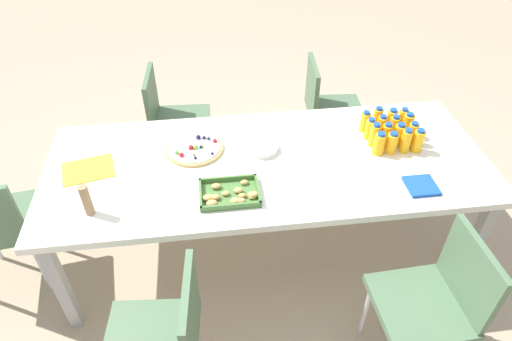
% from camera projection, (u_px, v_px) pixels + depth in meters
% --- Properties ---
extents(ground_plane, '(12.00, 12.00, 0.00)m').
position_uv_depth(ground_plane, '(266.00, 248.00, 2.89)').
color(ground_plane, tan).
extents(party_table, '(2.38, 0.94, 0.72)m').
position_uv_depth(party_table, '(268.00, 169.00, 2.45)').
color(party_table, silver).
rests_on(party_table, ground_plane).
extents(chair_far_right, '(0.43, 0.43, 0.83)m').
position_uv_depth(chair_far_right, '(166.00, 336.00, 1.88)').
color(chair_far_right, '#4C6B4C').
rests_on(chair_far_right, ground_plane).
extents(chair_near_right, '(0.42, 0.42, 0.83)m').
position_uv_depth(chair_near_right, '(171.00, 117.00, 3.15)').
color(chair_near_right, '#4C6B4C').
rests_on(chair_near_right, ground_plane).
extents(chair_far_left, '(0.42, 0.42, 0.83)m').
position_uv_depth(chair_far_left, '(436.00, 298.00, 2.02)').
color(chair_far_left, '#4C6B4C').
rests_on(chair_far_left, ground_plane).
extents(chair_near_left, '(0.43, 0.43, 0.83)m').
position_uv_depth(chair_near_left, '(326.00, 105.00, 3.26)').
color(chair_near_left, '#4C6B4C').
rests_on(chair_near_left, ground_plane).
extents(juice_bottle_0, '(0.05, 0.05, 0.13)m').
position_uv_depth(juice_bottle_0, '(403.00, 119.00, 2.62)').
color(juice_bottle_0, '#F9AF14').
rests_on(juice_bottle_0, party_table).
extents(juice_bottle_1, '(0.06, 0.06, 0.13)m').
position_uv_depth(juice_bottle_1, '(391.00, 120.00, 2.61)').
color(juice_bottle_1, '#FAAC14').
rests_on(juice_bottle_1, party_table).
extents(juice_bottle_2, '(0.06, 0.06, 0.15)m').
position_uv_depth(juice_bottle_2, '(377.00, 119.00, 2.60)').
color(juice_bottle_2, '#FAAB14').
rests_on(juice_bottle_2, party_table).
extents(juice_bottle_3, '(0.05, 0.05, 0.13)m').
position_uv_depth(juice_bottle_3, '(365.00, 122.00, 2.60)').
color(juice_bottle_3, '#F9AD14').
rests_on(juice_bottle_3, party_table).
extents(juice_bottle_4, '(0.06, 0.06, 0.15)m').
position_uv_depth(juice_bottle_4, '(407.00, 125.00, 2.55)').
color(juice_bottle_4, '#F9AE14').
rests_on(juice_bottle_4, party_table).
extents(juice_bottle_5, '(0.06, 0.06, 0.14)m').
position_uv_depth(juice_bottle_5, '(394.00, 126.00, 2.56)').
color(juice_bottle_5, '#FAAE14').
rests_on(juice_bottle_5, party_table).
extents(juice_bottle_6, '(0.05, 0.05, 0.14)m').
position_uv_depth(juice_bottle_6, '(381.00, 127.00, 2.55)').
color(juice_bottle_6, '#F8AC14').
rests_on(juice_bottle_6, party_table).
extents(juice_bottle_7, '(0.06, 0.06, 0.13)m').
position_uv_depth(juice_bottle_7, '(370.00, 129.00, 2.54)').
color(juice_bottle_7, '#FAAF14').
rests_on(juice_bottle_7, party_table).
extents(juice_bottle_8, '(0.06, 0.06, 0.14)m').
position_uv_depth(juice_bottle_8, '(412.00, 134.00, 2.50)').
color(juice_bottle_8, '#F9AB14').
rests_on(juice_bottle_8, party_table).
extents(juice_bottle_9, '(0.06, 0.06, 0.14)m').
position_uv_depth(juice_bottle_9, '(399.00, 134.00, 2.50)').
color(juice_bottle_9, '#F9AB14').
rests_on(juice_bottle_9, party_table).
extents(juice_bottle_10, '(0.06, 0.06, 0.14)m').
position_uv_depth(juice_bottle_10, '(386.00, 135.00, 2.49)').
color(juice_bottle_10, '#F8AB14').
rests_on(juice_bottle_10, party_table).
extents(juice_bottle_11, '(0.06, 0.06, 0.14)m').
position_uv_depth(juice_bottle_11, '(375.00, 135.00, 2.48)').
color(juice_bottle_11, '#FAAD14').
rests_on(juice_bottle_11, party_table).
extents(juice_bottle_12, '(0.06, 0.06, 0.14)m').
position_uv_depth(juice_bottle_12, '(418.00, 141.00, 2.45)').
color(juice_bottle_12, '#FAAE14').
rests_on(juice_bottle_12, party_table).
extents(juice_bottle_13, '(0.06, 0.06, 0.15)m').
position_uv_depth(juice_bottle_13, '(406.00, 141.00, 2.44)').
color(juice_bottle_13, '#F9AC14').
rests_on(juice_bottle_13, party_table).
extents(juice_bottle_14, '(0.06, 0.06, 0.13)m').
position_uv_depth(juice_bottle_14, '(392.00, 143.00, 2.44)').
color(juice_bottle_14, '#F9AC14').
rests_on(juice_bottle_14, party_table).
extents(juice_bottle_15, '(0.06, 0.06, 0.14)m').
position_uv_depth(juice_bottle_15, '(379.00, 144.00, 2.43)').
color(juice_bottle_15, '#FAAB14').
rests_on(juice_bottle_15, party_table).
extents(fruit_pizza, '(0.32, 0.32, 0.05)m').
position_uv_depth(fruit_pizza, '(194.00, 148.00, 2.49)').
color(fruit_pizza, tan).
rests_on(fruit_pizza, party_table).
extents(snack_tray, '(0.29, 0.21, 0.04)m').
position_uv_depth(snack_tray, '(229.00, 195.00, 2.19)').
color(snack_tray, '#477238').
rests_on(snack_tray, party_table).
extents(plate_stack, '(0.18, 0.18, 0.03)m').
position_uv_depth(plate_stack, '(262.00, 148.00, 2.48)').
color(plate_stack, silver).
rests_on(plate_stack, party_table).
extents(napkin_stack, '(0.15, 0.15, 0.02)m').
position_uv_depth(napkin_stack, '(421.00, 186.00, 2.25)').
color(napkin_stack, '#194CA5').
rests_on(napkin_stack, party_table).
extents(cardboard_tube, '(0.04, 0.04, 0.17)m').
position_uv_depth(cardboard_tube, '(86.00, 200.00, 2.06)').
color(cardboard_tube, '#9E7A56').
rests_on(cardboard_tube, party_table).
extents(paper_folder, '(0.30, 0.25, 0.01)m').
position_uv_depth(paper_folder, '(88.00, 170.00, 2.36)').
color(paper_folder, yellow).
rests_on(paper_folder, party_table).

